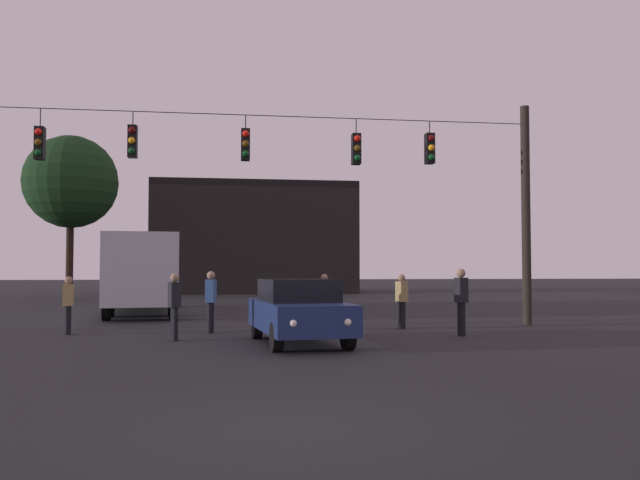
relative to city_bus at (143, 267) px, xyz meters
name	(u,v)px	position (x,y,z in m)	size (l,w,h in m)	color
ground_plane	(238,307)	(3.91, 3.90, -1.87)	(168.00, 168.00, 0.00)	black
overhead_signal_span	(246,190)	(3.89, -7.92, 2.27)	(17.96, 0.44, 6.97)	black
city_bus	(143,267)	(0.00, 0.00, 0.00)	(3.56, 11.19, 3.00)	#B7BCC6
car_near_right	(299,310)	(5.00, -12.18, -1.07)	(2.21, 4.46, 1.52)	navy
pedestrian_crossing_left	(402,298)	(8.46, -8.66, -0.96)	(0.32, 0.41, 1.61)	black
pedestrian_crossing_center	(461,297)	(9.46, -10.95, -0.85)	(0.28, 0.39, 1.77)	black
pedestrian_crossing_right	(68,302)	(-0.90, -9.07, -0.99)	(0.26, 0.37, 1.56)	black
pedestrian_near_bus	(174,303)	(2.04, -11.11, -0.93)	(0.35, 0.42, 1.66)	black
pedestrian_trailing	(211,298)	(2.90, -9.21, -0.90)	(0.32, 0.41, 1.70)	black
pedestrian_far_side	(324,296)	(6.39, -7.09, -0.96)	(0.30, 0.40, 1.61)	black
corner_building	(253,240)	(5.51, 24.14, 2.19)	(14.77, 10.35, 8.11)	black
tree_left_silhouette	(71,182)	(-5.71, 13.08, 5.03)	(5.47, 5.47, 9.65)	black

